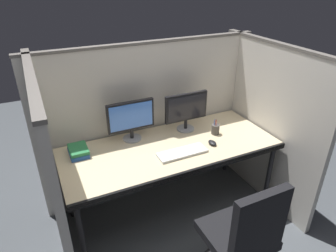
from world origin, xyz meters
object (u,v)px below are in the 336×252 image
(monitor_left, at_px, (131,118))
(keyboard_main, at_px, (182,153))
(monitor_right, at_px, (186,109))
(computer_mouse, at_px, (212,143))
(desk, at_px, (171,152))
(book_stack, at_px, (78,151))
(office_chair, at_px, (239,249))
(pen_cup, at_px, (215,129))

(monitor_left, height_order, keyboard_main, monitor_left)
(monitor_right, height_order, keyboard_main, monitor_right)
(computer_mouse, bearing_deg, monitor_left, 146.98)
(monitor_left, bearing_deg, keyboard_main, -54.28)
(keyboard_main, bearing_deg, desk, 105.65)
(monitor_left, height_order, computer_mouse, monitor_left)
(book_stack, bearing_deg, desk, -16.86)
(desk, relative_size, office_chair, 1.95)
(monitor_left, relative_size, computer_mouse, 4.48)
(pen_cup, bearing_deg, monitor_right, 136.96)
(office_chair, distance_m, book_stack, 1.48)
(office_chair, xyz_separation_m, monitor_left, (-0.36, 1.18, 0.59))
(monitor_right, xyz_separation_m, book_stack, (-1.03, -0.01, -0.18))
(monitor_right, height_order, computer_mouse, monitor_right)
(monitor_left, height_order, pen_cup, monitor_left)
(desk, bearing_deg, office_chair, -83.66)
(office_chair, height_order, computer_mouse, office_chair)
(desk, bearing_deg, monitor_left, 133.05)
(desk, xyz_separation_m, book_stack, (-0.76, 0.23, 0.08))
(computer_mouse, bearing_deg, monitor_right, 102.66)
(monitor_left, distance_m, pen_cup, 0.80)
(desk, height_order, pen_cup, pen_cup)
(monitor_right, xyz_separation_m, pen_cup, (0.21, -0.20, -0.17))
(monitor_left, bearing_deg, pen_cup, -18.02)
(desk, xyz_separation_m, keyboard_main, (0.04, -0.14, 0.06))
(monitor_left, distance_m, book_stack, 0.53)
(office_chair, height_order, monitor_left, monitor_left)
(monitor_left, xyz_separation_m, computer_mouse, (0.61, -0.40, -0.20))
(desk, height_order, office_chair, office_chair)
(keyboard_main, distance_m, book_stack, 0.88)
(computer_mouse, bearing_deg, desk, 161.38)
(keyboard_main, xyz_separation_m, book_stack, (-0.79, 0.37, 0.02))
(monitor_right, bearing_deg, pen_cup, -43.04)
(monitor_right, height_order, pen_cup, monitor_right)
(office_chair, distance_m, pen_cup, 1.10)
(office_chair, bearing_deg, computer_mouse, 68.65)
(desk, xyz_separation_m, computer_mouse, (0.35, -0.12, 0.07))
(pen_cup, bearing_deg, monitor_left, 161.98)
(keyboard_main, height_order, pen_cup, pen_cup)
(desk, distance_m, office_chair, 0.97)
(monitor_left, relative_size, book_stack, 1.99)
(office_chair, distance_m, monitor_right, 1.29)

